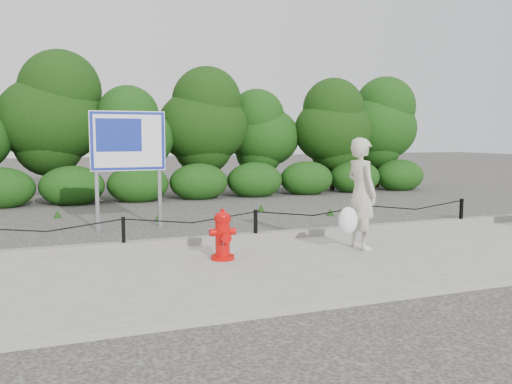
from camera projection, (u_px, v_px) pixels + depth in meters
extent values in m
plane|color=#2D2B28|center=(256.00, 244.00, 10.48)|extent=(90.00, 90.00, 0.00)
cube|color=gray|center=(301.00, 265.00, 8.62)|extent=(14.00, 4.00, 0.08)
cube|color=slate|center=(255.00, 236.00, 10.51)|extent=(14.00, 0.22, 0.14)
cube|color=black|center=(124.00, 234.00, 9.54)|extent=(0.06, 0.06, 0.60)
cube|color=black|center=(256.00, 225.00, 10.44)|extent=(0.06, 0.06, 0.60)
cube|color=black|center=(367.00, 218.00, 11.34)|extent=(0.06, 0.06, 0.60)
cube|color=black|center=(461.00, 212.00, 12.24)|extent=(0.06, 0.06, 0.60)
cylinder|color=black|center=(47.00, 226.00, 9.06)|extent=(2.50, 0.02, 0.02)
cylinder|color=black|center=(192.00, 217.00, 9.96)|extent=(2.50, 0.02, 0.02)
cylinder|color=black|center=(313.00, 211.00, 10.87)|extent=(2.50, 0.02, 0.02)
cylinder|color=black|center=(416.00, 205.00, 11.77)|extent=(2.50, 0.02, 0.02)
cylinder|color=black|center=(53.00, 163.00, 17.80)|extent=(0.18, 0.18, 2.37)
ellipsoid|color=#225012|center=(51.00, 112.00, 17.63)|extent=(3.51, 3.03, 3.79)
cylinder|color=black|center=(134.00, 171.00, 17.99)|extent=(0.18, 0.18, 1.81)
ellipsoid|color=#225012|center=(133.00, 133.00, 17.86)|extent=(2.69, 2.32, 2.90)
cylinder|color=black|center=(203.00, 164.00, 19.25)|extent=(0.18, 0.18, 2.19)
ellipsoid|color=#225012|center=(203.00, 120.00, 19.09)|extent=(3.25, 2.81, 3.51)
cylinder|color=black|center=(264.00, 166.00, 20.54)|extent=(0.18, 0.18, 1.86)
ellipsoid|color=#225012|center=(264.00, 132.00, 20.40)|extent=(2.75, 2.38, 2.97)
cylinder|color=black|center=(332.00, 163.00, 20.69)|extent=(0.18, 0.18, 2.07)
ellipsoid|color=#225012|center=(333.00, 125.00, 20.54)|extent=(3.06, 2.65, 3.31)
cylinder|color=black|center=(378.00, 161.00, 21.88)|extent=(0.18, 0.18, 2.16)
ellipsoid|color=#225012|center=(378.00, 123.00, 21.73)|extent=(3.20, 2.77, 3.46)
cylinder|color=red|center=(223.00, 257.00, 8.88)|extent=(0.39, 0.39, 0.06)
cylinder|color=red|center=(223.00, 238.00, 8.84)|extent=(0.24, 0.24, 0.58)
cylinder|color=red|center=(222.00, 219.00, 8.81)|extent=(0.28, 0.28, 0.05)
ellipsoid|color=red|center=(222.00, 217.00, 8.81)|extent=(0.25, 0.25, 0.19)
cylinder|color=red|center=(222.00, 211.00, 8.80)|extent=(0.07, 0.07, 0.05)
cylinder|color=red|center=(213.00, 233.00, 8.78)|extent=(0.11, 0.12, 0.12)
cylinder|color=red|center=(232.00, 231.00, 8.89)|extent=(0.11, 0.12, 0.12)
cylinder|color=red|center=(226.00, 238.00, 8.68)|extent=(0.16, 0.13, 0.16)
cylinder|color=slate|center=(223.00, 243.00, 8.71)|extent=(0.01, 0.06, 0.13)
imported|color=#B9B79F|center=(361.00, 193.00, 9.64)|extent=(0.52, 0.75, 1.99)
ellipsoid|color=white|center=(348.00, 220.00, 9.42)|extent=(0.36, 0.28, 0.48)
cube|color=slate|center=(96.00, 171.00, 11.84)|extent=(0.08, 0.08, 2.64)
cube|color=slate|center=(159.00, 170.00, 12.36)|extent=(0.08, 0.08, 2.64)
cube|color=white|center=(128.00, 141.00, 11.98)|extent=(1.65, 0.08, 1.32)
cube|color=#142697|center=(128.00, 141.00, 11.95)|extent=(1.62, 0.03, 1.28)
cube|color=#142697|center=(119.00, 135.00, 11.86)|extent=(0.99, 0.02, 0.73)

